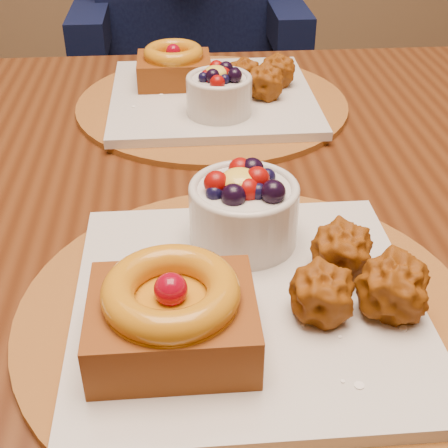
{
  "coord_description": "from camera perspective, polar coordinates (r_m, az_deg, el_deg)",
  "views": [
    {
      "loc": [
        -0.05,
        -0.71,
        1.11
      ],
      "look_at": [
        -0.01,
        -0.27,
        0.81
      ],
      "focal_mm": 50.0,
      "sensor_mm": 36.0,
      "label": 1
    }
  ],
  "objects": [
    {
      "name": "place_setting_near",
      "position": [
        0.51,
        1.66,
        -5.55
      ],
      "size": [
        0.38,
        0.38,
        0.09
      ],
      "color": "brown",
      "rests_on": "dining_table"
    },
    {
      "name": "place_setting_far",
      "position": [
        0.89,
        -1.23,
        11.99
      ],
      "size": [
        0.38,
        0.38,
        0.08
      ],
      "color": "brown",
      "rests_on": "dining_table"
    },
    {
      "name": "chair_far",
      "position": [
        1.57,
        -3.47,
        10.84
      ],
      "size": [
        0.57,
        0.57,
        0.89
      ],
      "rotation": [
        0.0,
        0.0,
        -0.42
      ],
      "color": "black",
      "rests_on": "ground"
    },
    {
      "name": "dining_table",
      "position": [
        0.74,
        0.08,
        -1.43
      ],
      "size": [
        1.6,
        0.9,
        0.76
      ],
      "color": "#3C1B0A",
      "rests_on": "ground"
    }
  ]
}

